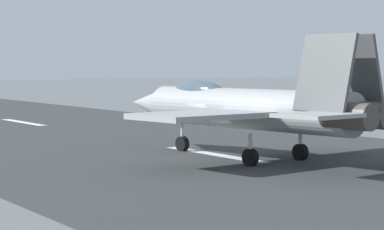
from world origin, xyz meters
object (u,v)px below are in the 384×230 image
Objects in this scene: fighter_jet at (248,107)px; marker_cone_far at (189,115)px; crew_person at (279,118)px; marker_cone_mid at (342,130)px.

marker_cone_far is (25.20, -12.81, -2.14)m from fighter_jet.
crew_person reaches higher than marker_cone_far.
fighter_jet is at bearing 153.06° from marker_cone_far.
marker_cone_mid is (7.37, -12.81, -2.14)m from fighter_jet.
crew_person is 4.98m from marker_cone_mid.
marker_cone_mid is 1.00× the size of marker_cone_far.
marker_cone_far is (17.83, 0.00, 0.00)m from marker_cone_mid.
fighter_jet reaches higher than crew_person.
marker_cone_mid is (-4.81, -1.17, -0.53)m from crew_person.
crew_person reaches higher than marker_cone_mid.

